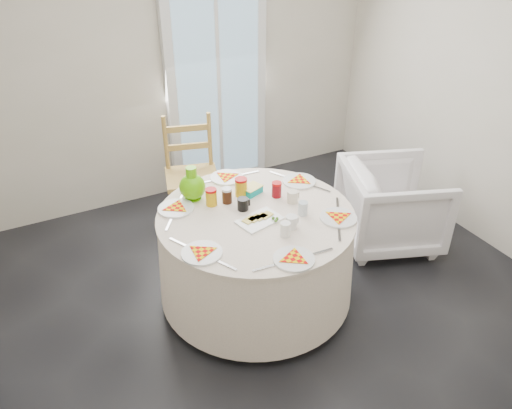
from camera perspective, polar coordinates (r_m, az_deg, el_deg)
name	(u,v)px	position (r m, az deg, el deg)	size (l,w,h in m)	color
floor	(279,308)	(3.70, 2.69, -11.78)	(4.00, 4.00, 0.00)	black
wall_back	(173,61)	(4.69, -9.52, 15.86)	(4.00, 0.02, 2.60)	#BCB5A3
glass_door	(217,84)	(4.85, -4.48, 13.62)	(1.00, 0.08, 2.10)	silver
table	(256,255)	(3.56, 0.00, -5.83)	(1.38, 1.38, 0.70)	#F9E4C8
wooden_chair	(192,178)	(4.36, -7.31, 3.00)	(0.45, 0.42, 1.00)	#A28339
armchair	(392,202)	(4.29, 15.27, 0.29)	(0.76, 0.71, 0.78)	white
place_settings	(256,208)	(3.34, 0.00, -0.44)	(1.35, 1.35, 0.02)	white
jar_cluster	(243,189)	(3.46, -1.50, 1.77)	(0.52, 0.26, 0.15)	#A16327
butter_tub	(252,186)	(3.57, -0.49, 2.13)	(0.14, 0.10, 0.06)	#039A97
green_pitcher	(192,180)	(3.49, -7.34, 2.76)	(0.19, 0.19, 0.24)	#54BB05
cheese_platter	(259,215)	(3.27, 0.37, -1.20)	(0.29, 0.18, 0.04)	silver
mugs_glasses	(275,201)	(3.35, 2.16, 0.45)	(0.57, 0.57, 0.10)	#A8A09F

